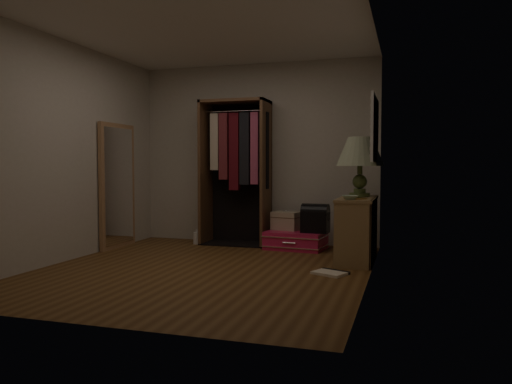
# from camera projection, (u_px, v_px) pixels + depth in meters

# --- Properties ---
(ground) EXTENTS (4.00, 4.00, 0.00)m
(ground) POSITION_uv_depth(u_px,v_px,m) (204.00, 269.00, 5.43)
(ground) COLOR #583719
(ground) RESTS_ON ground
(room_walls) EXTENTS (3.52, 4.02, 2.60)m
(room_walls) POSITION_uv_depth(u_px,v_px,m) (212.00, 131.00, 5.37)
(room_walls) COLOR beige
(room_walls) RESTS_ON ground
(console_bookshelf) EXTENTS (0.42, 1.12, 0.75)m
(console_bookshelf) POSITION_uv_depth(u_px,v_px,m) (357.00, 227.00, 5.96)
(console_bookshelf) COLOR olive
(console_bookshelf) RESTS_ON ground
(open_wardrobe) EXTENTS (0.96, 0.50, 2.05)m
(open_wardrobe) POSITION_uv_depth(u_px,v_px,m) (238.00, 161.00, 7.12)
(open_wardrobe) COLOR brown
(open_wardrobe) RESTS_ON ground
(floor_mirror) EXTENTS (0.06, 0.80, 1.70)m
(floor_mirror) POSITION_uv_depth(u_px,v_px,m) (118.00, 186.00, 6.83)
(floor_mirror) COLOR #A67850
(floor_mirror) RESTS_ON ground
(pink_suitcase) EXTENTS (0.84, 0.64, 0.24)m
(pink_suitcase) POSITION_uv_depth(u_px,v_px,m) (296.00, 240.00, 6.75)
(pink_suitcase) COLOR #CE194B
(pink_suitcase) RESTS_ON ground
(train_case) EXTENTS (0.42, 0.33, 0.27)m
(train_case) POSITION_uv_depth(u_px,v_px,m) (286.00, 221.00, 6.88)
(train_case) COLOR tan
(train_case) RESTS_ON pink_suitcase
(black_bag) EXTENTS (0.37, 0.25, 0.38)m
(black_bag) POSITION_uv_depth(u_px,v_px,m) (315.00, 218.00, 6.60)
(black_bag) COLOR black
(black_bag) RESTS_ON pink_suitcase
(table_lamp) EXTENTS (0.72, 0.72, 0.73)m
(table_lamp) POSITION_uv_depth(u_px,v_px,m) (360.00, 153.00, 6.12)
(table_lamp) COLOR #3F5228
(table_lamp) RESTS_ON console_bookshelf
(brass_tray) EXTENTS (0.34, 0.34, 0.02)m
(brass_tray) POSITION_uv_depth(u_px,v_px,m) (356.00, 198.00, 5.68)
(brass_tray) COLOR #A27B3E
(brass_tray) RESTS_ON console_bookshelf
(ceramic_bowl) EXTENTS (0.21, 0.21, 0.04)m
(ceramic_bowl) POSITION_uv_depth(u_px,v_px,m) (350.00, 197.00, 5.60)
(ceramic_bowl) COLOR #A9CBAC
(ceramic_bowl) RESTS_ON console_bookshelf
(white_jug) EXTENTS (0.15, 0.15, 0.21)m
(white_jug) POSITION_uv_depth(u_px,v_px,m) (197.00, 238.00, 7.18)
(white_jug) COLOR silver
(white_jug) RESTS_ON ground
(floor_book) EXTENTS (0.40, 0.37, 0.03)m
(floor_book) POSITION_uv_depth(u_px,v_px,m) (331.00, 273.00, 5.20)
(floor_book) COLOR #EDE0C7
(floor_book) RESTS_ON ground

